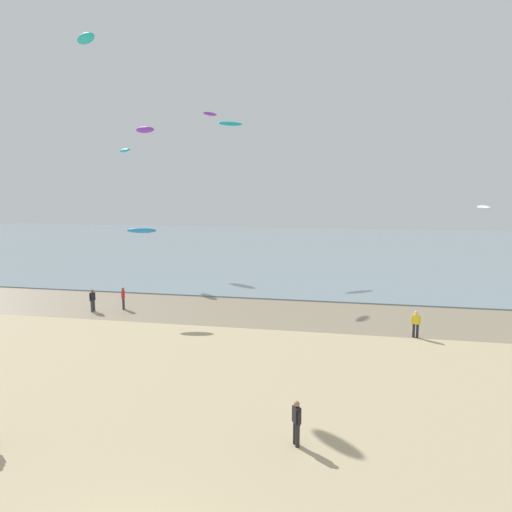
% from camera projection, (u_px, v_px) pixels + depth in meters
% --- Properties ---
extents(wet_sand_strip, '(120.00, 8.32, 0.01)m').
position_uv_depth(wet_sand_strip, '(271.00, 313.00, 35.25)').
color(wet_sand_strip, gray).
rests_on(wet_sand_strip, ground).
extents(sea, '(160.00, 70.00, 0.10)m').
position_uv_depth(sea, '(311.00, 248.00, 73.28)').
color(sea, gray).
rests_on(sea, ground).
extents(person_nearest_camera, '(0.37, 0.51, 1.71)m').
position_uv_depth(person_nearest_camera, '(296.00, 422.00, 17.02)').
color(person_nearest_camera, '#232328').
rests_on(person_nearest_camera, ground).
extents(person_mid_beach, '(0.56, 0.29, 1.71)m').
position_uv_depth(person_mid_beach, '(416.00, 323.00, 29.35)').
color(person_mid_beach, '#232328').
rests_on(person_mid_beach, ground).
extents(person_right_flank, '(0.32, 0.55, 1.71)m').
position_uv_depth(person_right_flank, '(123.00, 298.00, 36.19)').
color(person_right_flank, '#383842').
rests_on(person_right_flank, ground).
extents(person_trailing_behind, '(0.31, 0.55, 1.71)m').
position_uv_depth(person_trailing_behind, '(93.00, 300.00, 35.51)').
color(person_trailing_behind, '#383842').
rests_on(person_trailing_behind, ground).
extents(kite_aloft_0, '(1.38, 3.13, 0.54)m').
position_uv_depth(kite_aloft_0, '(484.00, 208.00, 50.30)').
color(kite_aloft_0, white).
extents(kite_aloft_1, '(2.26, 1.15, 0.56)m').
position_uv_depth(kite_aloft_1, '(142.00, 230.00, 34.45)').
color(kite_aloft_1, '#2384D1').
extents(kite_aloft_2, '(3.46, 2.71, 0.94)m').
position_uv_depth(kite_aloft_2, '(145.00, 130.00, 55.41)').
color(kite_aloft_2, purple).
extents(kite_aloft_3, '(1.33, 1.98, 0.33)m').
position_uv_depth(kite_aloft_3, '(210.00, 114.00, 44.86)').
color(kite_aloft_3, purple).
extents(kite_aloft_4, '(2.27, 2.26, 0.57)m').
position_uv_depth(kite_aloft_4, '(125.00, 150.00, 49.31)').
color(kite_aloft_4, '#19B2B7').
extents(kite_aloft_5, '(2.96, 2.47, 0.73)m').
position_uv_depth(kite_aloft_5, '(230.00, 124.00, 53.13)').
color(kite_aloft_5, '#19B2B7').
extents(kite_aloft_6, '(2.43, 2.30, 0.56)m').
position_uv_depth(kite_aloft_6, '(86.00, 39.00, 30.16)').
color(kite_aloft_6, '#19B2B7').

